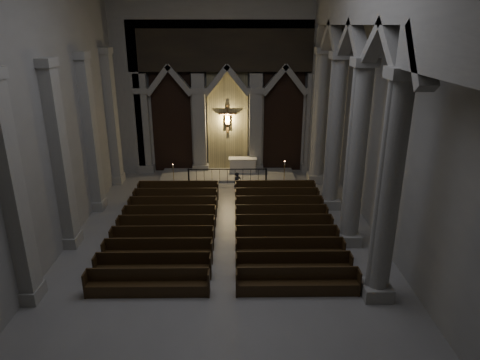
{
  "coord_description": "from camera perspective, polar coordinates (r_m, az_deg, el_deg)",
  "views": [
    {
      "loc": [
        0.45,
        -15.48,
        9.2
      ],
      "look_at": [
        0.69,
        3.0,
        2.48
      ],
      "focal_mm": 32.0,
      "sensor_mm": 36.0,
      "label": 1
    }
  ],
  "objects": [
    {
      "name": "room",
      "position": [
        15.57,
        -2.48,
        14.07
      ],
      "size": [
        24.0,
        24.1,
        12.0
      ],
      "color": "gray",
      "rests_on": "ground"
    },
    {
      "name": "sanctuary_wall",
      "position": [
        27.14,
        -1.75,
        14.51
      ],
      "size": [
        14.0,
        0.77,
        12.0
      ],
      "color": "#9A978F",
      "rests_on": "ground"
    },
    {
      "name": "right_arcade",
      "position": [
        17.61,
        16.48,
        14.73
      ],
      "size": [
        1.0,
        24.0,
        12.0
      ],
      "color": "#9A978F",
      "rests_on": "ground"
    },
    {
      "name": "left_pilasters",
      "position": [
        20.98,
        -20.85,
        4.05
      ],
      "size": [
        0.6,
        13.0,
        8.03
      ],
      "color": "#9A978F",
      "rests_on": "ground"
    },
    {
      "name": "sanctuary_step",
      "position": [
        27.64,
        -1.64,
        0.7
      ],
      "size": [
        8.5,
        2.6,
        0.15
      ],
      "primitive_type": "cube",
      "color": "#9A978F",
      "rests_on": "ground"
    },
    {
      "name": "altar",
      "position": [
        27.85,
        0.36,
        2.03
      ],
      "size": [
        1.82,
        0.73,
        0.93
      ],
      "color": "beige",
      "rests_on": "sanctuary_step"
    },
    {
      "name": "altar_rail",
      "position": [
        26.19,
        -1.69,
        0.88
      ],
      "size": [
        4.84,
        0.09,
        0.95
      ],
      "color": "black",
      "rests_on": "ground"
    },
    {
      "name": "candle_stand_left",
      "position": [
        26.41,
        -8.84,
        0.17
      ],
      "size": [
        0.22,
        0.22,
        1.3
      ],
      "color": "#B68A38",
      "rests_on": "ground"
    },
    {
      "name": "candle_stand_right",
      "position": [
        26.08,
        5.89,
        0.2
      ],
      "size": [
        0.26,
        0.26,
        1.54
      ],
      "color": "#B68A38",
      "rests_on": "ground"
    },
    {
      "name": "pews",
      "position": [
        19.85,
        -1.98,
        -6.59
      ],
      "size": [
        9.87,
        9.58,
        1.0
      ],
      "color": "black",
      "rests_on": "ground"
    },
    {
      "name": "worshipper",
      "position": [
        24.73,
        -0.34,
        -0.35
      ],
      "size": [
        0.52,
        0.45,
        1.22
      ],
      "primitive_type": "imported",
      "rotation": [
        0.0,
        0.0,
        0.43
      ],
      "color": "black",
      "rests_on": "ground"
    }
  ]
}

